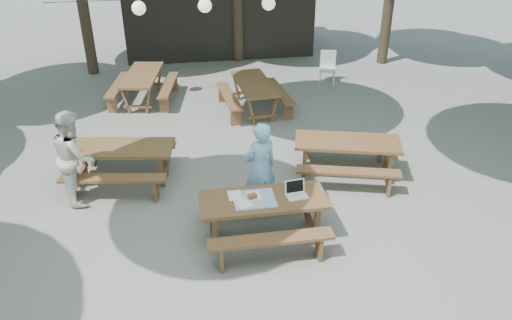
{
  "coord_description": "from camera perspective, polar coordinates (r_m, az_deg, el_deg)",
  "views": [
    {
      "loc": [
        -1.02,
        -6.62,
        5.07
      ],
      "look_at": [
        0.16,
        0.47,
        1.05
      ],
      "focal_mm": 35.0,
      "sensor_mm": 36.0,
      "label": 1
    }
  ],
  "objects": [
    {
      "name": "picnic_table_far_e",
      "position": [
        12.57,
        -0.2,
        7.33
      ],
      "size": [
        1.74,
        2.06,
        0.75
      ],
      "rotation": [
        0.0,
        0.0,
        1.66
      ],
      "color": "brown",
      "rests_on": "ground"
    },
    {
      "name": "woman",
      "position": [
        8.44,
        0.47,
        -0.92
      ],
      "size": [
        0.7,
        0.56,
        1.67
      ],
      "primitive_type": "imported",
      "rotation": [
        0.0,
        0.0,
        3.45
      ],
      "color": "#7FC2E8",
      "rests_on": "ground"
    },
    {
      "name": "picnic_table_far_w",
      "position": [
        13.46,
        -12.76,
        8.12
      ],
      "size": [
        1.87,
        2.13,
        0.75
      ],
      "rotation": [
        0.0,
        0.0,
        1.4
      ],
      "color": "brown",
      "rests_on": "ground"
    },
    {
      "name": "laptop",
      "position": [
        7.88,
        4.59,
        -3.63
      ],
      "size": [
        0.36,
        0.3,
        0.24
      ],
      "rotation": [
        0.0,
        0.0,
        0.13
      ],
      "color": "white",
      "rests_on": "main_picnic_table"
    },
    {
      "name": "second_person",
      "position": [
        9.3,
        -20.05,
        0.38
      ],
      "size": [
        0.81,
        0.95,
        1.72
      ],
      "primitive_type": "imported",
      "rotation": [
        0.0,
        0.0,
        1.78
      ],
      "color": "silver",
      "rests_on": "ground"
    },
    {
      "name": "tabletop_clutter",
      "position": [
        7.78,
        -0.35,
        -4.4
      ],
      "size": [
        0.72,
        0.56,
        0.08
      ],
      "color": "teal",
      "rests_on": "main_picnic_table"
    },
    {
      "name": "plastic_chair",
      "position": [
        14.63,
        8.13,
        9.7
      ],
      "size": [
        0.55,
        0.55,
        0.9
      ],
      "rotation": [
        0.0,
        0.0,
        -0.29
      ],
      "color": "silver",
      "rests_on": "ground"
    },
    {
      "name": "picnic_table_ne",
      "position": [
        9.84,
        10.27,
        0.3
      ],
      "size": [
        2.25,
        2.03,
        0.75
      ],
      "rotation": [
        0.0,
        0.0,
        -0.27
      ],
      "color": "brown",
      "rests_on": "ground"
    },
    {
      "name": "paper_lanterns",
      "position": [
        12.93,
        -5.8,
        17.16
      ],
      "size": [
        9.0,
        0.34,
        0.38
      ],
      "color": "black",
      "rests_on": "ground"
    },
    {
      "name": "pavilion",
      "position": [
        17.58,
        -4.48,
        17.07
      ],
      "size": [
        6.0,
        3.0,
        2.8
      ],
      "primitive_type": "cube",
      "color": "black",
      "rests_on": "ground"
    },
    {
      "name": "picnic_table_nw",
      "position": [
        9.82,
        -15.14,
        -0.38
      ],
      "size": [
        2.13,
        1.86,
        0.75
      ],
      "rotation": [
        0.0,
        0.0,
        -0.16
      ],
      "color": "brown",
      "rests_on": "ground"
    },
    {
      "name": "main_picnic_table",
      "position": [
        8.01,
        0.83,
        -6.56
      ],
      "size": [
        2.0,
        1.58,
        0.75
      ],
      "color": "brown",
      "rests_on": "ground"
    },
    {
      "name": "ground",
      "position": [
        8.4,
        -0.54,
        -7.9
      ],
      "size": [
        80.0,
        80.0,
        0.0
      ],
      "primitive_type": "plane",
      "color": "#63635E",
      "rests_on": "ground"
    }
  ]
}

